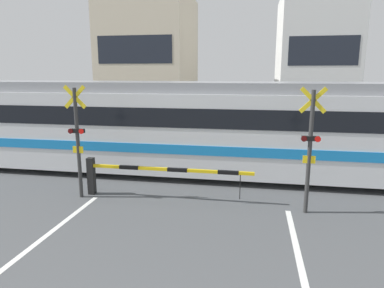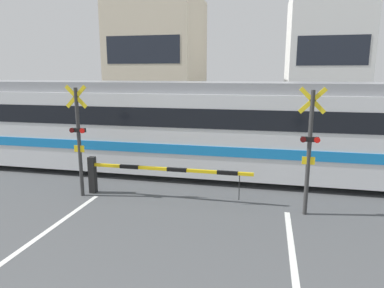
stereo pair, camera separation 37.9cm
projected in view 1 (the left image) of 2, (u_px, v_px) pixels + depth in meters
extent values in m
cube|color=gray|center=(200.00, 177.00, 12.21)|extent=(50.00, 0.10, 0.08)
cube|color=gray|center=(206.00, 167.00, 13.59)|extent=(50.00, 0.10, 0.08)
cube|color=silver|center=(197.00, 130.00, 12.62)|extent=(19.71, 2.96, 2.80)
cube|color=gray|center=(197.00, 87.00, 12.30)|extent=(19.51, 2.60, 0.36)
cube|color=#197AC6|center=(197.00, 141.00, 12.71)|extent=(19.73, 3.02, 0.32)
cube|color=black|center=(197.00, 113.00, 12.50)|extent=(18.92, 3.00, 0.64)
cylinder|color=black|center=(38.00, 160.00, 13.27)|extent=(0.76, 0.12, 0.76)
cylinder|color=black|center=(59.00, 152.00, 14.65)|extent=(0.76, 0.12, 0.76)
cylinder|color=black|center=(378.00, 177.00, 11.10)|extent=(0.76, 0.12, 0.76)
cylinder|color=black|center=(365.00, 166.00, 12.48)|extent=(0.76, 0.12, 0.76)
cube|color=black|center=(91.00, 176.00, 10.57)|extent=(0.20, 0.20, 1.16)
cube|color=yellow|center=(169.00, 169.00, 10.06)|extent=(4.96, 0.09, 0.09)
cube|color=black|center=(129.00, 167.00, 10.28)|extent=(0.60, 0.10, 0.10)
cube|color=black|center=(177.00, 170.00, 10.01)|extent=(0.60, 0.10, 0.10)
cube|color=black|center=(228.00, 173.00, 9.75)|extent=(0.60, 0.10, 0.10)
cylinder|color=black|center=(240.00, 187.00, 9.77)|extent=(0.02, 0.02, 0.73)
cube|color=black|center=(282.00, 144.00, 15.24)|extent=(0.20, 0.20, 1.16)
cube|color=yellow|center=(226.00, 135.00, 15.61)|extent=(4.96, 0.09, 0.09)
cube|color=black|center=(254.00, 136.00, 15.39)|extent=(0.60, 0.10, 0.10)
cube|color=black|center=(221.00, 135.00, 15.65)|extent=(0.60, 0.10, 0.10)
cube|color=black|center=(189.00, 134.00, 15.92)|extent=(0.60, 0.10, 0.10)
cylinder|color=black|center=(182.00, 142.00, 16.06)|extent=(0.02, 0.02, 0.73)
cylinder|color=#333333|center=(78.00, 144.00, 10.09)|extent=(0.11, 0.11, 3.29)
cube|color=yellow|center=(75.00, 97.00, 9.80)|extent=(0.68, 0.04, 0.68)
cube|color=yellow|center=(75.00, 97.00, 9.80)|extent=(0.68, 0.04, 0.68)
cube|color=black|center=(77.00, 131.00, 10.01)|extent=(0.44, 0.12, 0.12)
cylinder|color=#4C0C0C|center=(70.00, 131.00, 9.96)|extent=(0.15, 0.03, 0.15)
cylinder|color=red|center=(81.00, 131.00, 9.90)|extent=(0.15, 0.03, 0.15)
cube|color=yellow|center=(78.00, 150.00, 10.10)|extent=(0.32, 0.03, 0.20)
cylinder|color=#333333|center=(309.00, 153.00, 8.92)|extent=(0.11, 0.11, 3.29)
cube|color=yellow|center=(313.00, 100.00, 8.64)|extent=(0.68, 0.04, 0.68)
cube|color=yellow|center=(313.00, 100.00, 8.64)|extent=(0.68, 0.04, 0.68)
cube|color=black|center=(310.00, 138.00, 8.84)|extent=(0.44, 0.12, 0.12)
cylinder|color=#4C0C0C|center=(304.00, 139.00, 8.80)|extent=(0.15, 0.03, 0.15)
cylinder|color=red|center=(318.00, 139.00, 8.74)|extent=(0.15, 0.03, 0.15)
cube|color=yellow|center=(309.00, 160.00, 8.94)|extent=(0.32, 0.03, 0.20)
cylinder|color=#23232D|center=(227.00, 136.00, 18.27)|extent=(0.13, 0.13, 0.84)
cylinder|color=#23232D|center=(230.00, 136.00, 18.24)|extent=(0.13, 0.13, 0.84)
cube|color=#386647|center=(229.00, 122.00, 18.10)|extent=(0.38, 0.22, 0.67)
sphere|color=tan|center=(229.00, 113.00, 18.01)|extent=(0.23, 0.23, 0.23)
cube|color=beige|center=(151.00, 59.00, 27.83)|extent=(6.53, 7.61, 9.68)
cube|color=#1E232D|center=(134.00, 49.00, 24.06)|extent=(5.48, 0.03, 1.94)
cube|color=white|center=(313.00, 60.00, 25.62)|extent=(5.16, 7.61, 9.27)
cube|color=#1E232D|center=(323.00, 51.00, 21.85)|extent=(4.33, 0.03, 1.85)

